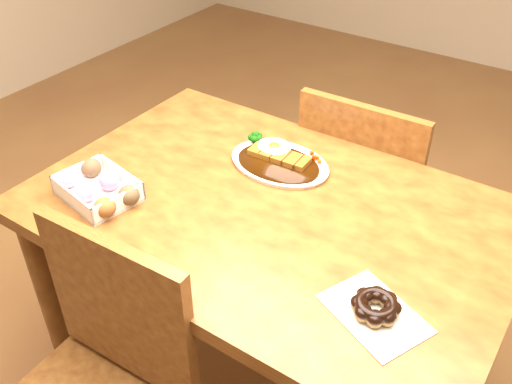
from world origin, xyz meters
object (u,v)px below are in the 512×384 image
Objects in this scene: table at (269,236)px; pon_de_ring at (376,307)px; chair_far at (367,195)px; donut_box at (98,187)px; katsu_curry_plate at (279,160)px.

table is 0.43m from pon_de_ring.
chair_far is 3.65× the size of donut_box.
chair_far is 3.55× the size of pon_de_ring.
chair_far reaches higher than table.
chair_far is at bearing 114.21° from pon_de_ring.
donut_box is at bearing -177.40° from pon_de_ring.
chair_far is (0.05, 0.53, -0.17)m from table.
katsu_curry_plate reaches higher than pon_de_ring.
katsu_curry_plate reaches higher than table.
table is at bearing -64.52° from katsu_curry_plate.
katsu_curry_plate is at bearing 52.13° from donut_box.
katsu_curry_plate is at bearing 115.48° from table.
donut_box is at bearing -127.87° from katsu_curry_plate.
table is at bearing 154.41° from pon_de_ring.
donut_box is 0.97× the size of pon_de_ring.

